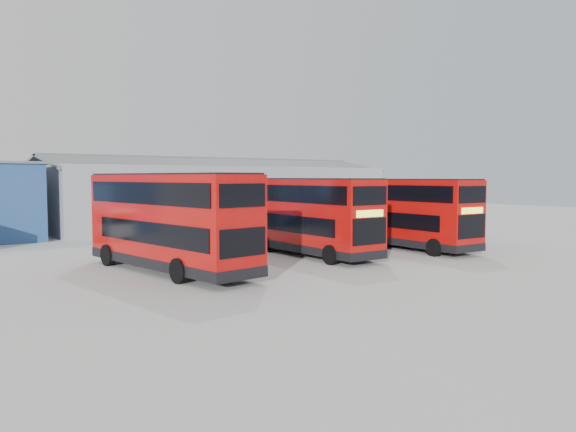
{
  "coord_description": "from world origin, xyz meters",
  "views": [
    {
      "loc": [
        -17.76,
        -23.42,
        4.16
      ],
      "look_at": [
        0.3,
        -0.23,
        2.1
      ],
      "focal_mm": 35.0,
      "sensor_mm": 36.0,
      "label": 1
    }
  ],
  "objects_px": {
    "maintenance_shed": "(217,194)",
    "double_decker_right": "(404,214)",
    "double_decker_centre": "(307,217)",
    "single_decker_blue": "(382,213)",
    "double_decker_left": "(169,223)"
  },
  "relations": [
    {
      "from": "maintenance_shed",
      "to": "double_decker_right",
      "type": "height_order",
      "value": "maintenance_shed"
    },
    {
      "from": "double_decker_centre",
      "to": "single_decker_blue",
      "type": "height_order",
      "value": "double_decker_centre"
    },
    {
      "from": "double_decker_centre",
      "to": "double_decker_right",
      "type": "xyz_separation_m",
      "value": [
        6.28,
        -1.32,
        -0.02
      ]
    },
    {
      "from": "double_decker_right",
      "to": "double_decker_centre",
      "type": "bearing_deg",
      "value": 172.53
    },
    {
      "from": "double_decker_centre",
      "to": "double_decker_right",
      "type": "height_order",
      "value": "double_decker_centre"
    },
    {
      "from": "maintenance_shed",
      "to": "single_decker_blue",
      "type": "relative_size",
      "value": 2.51
    },
    {
      "from": "double_decker_right",
      "to": "double_decker_left",
      "type": "bearing_deg",
      "value": -179.01
    },
    {
      "from": "maintenance_shed",
      "to": "double_decker_centre",
      "type": "height_order",
      "value": "maintenance_shed"
    },
    {
      "from": "double_decker_centre",
      "to": "single_decker_blue",
      "type": "distance_m",
      "value": 11.08
    },
    {
      "from": "maintenance_shed",
      "to": "double_decker_centre",
      "type": "xyz_separation_m",
      "value": [
        -6.76,
        -20.64,
        -0.57
      ]
    },
    {
      "from": "double_decker_left",
      "to": "double_decker_centre",
      "type": "xyz_separation_m",
      "value": [
        8.16,
        0.45,
        -0.11
      ]
    },
    {
      "from": "double_decker_left",
      "to": "single_decker_blue",
      "type": "xyz_separation_m",
      "value": [
        18.44,
        4.58,
        -0.55
      ]
    },
    {
      "from": "double_decker_left",
      "to": "single_decker_blue",
      "type": "relative_size",
      "value": 0.85
    },
    {
      "from": "maintenance_shed",
      "to": "double_decker_centre",
      "type": "relative_size",
      "value": 3.12
    },
    {
      "from": "double_decker_left",
      "to": "single_decker_blue",
      "type": "bearing_deg",
      "value": -171.62
    }
  ]
}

